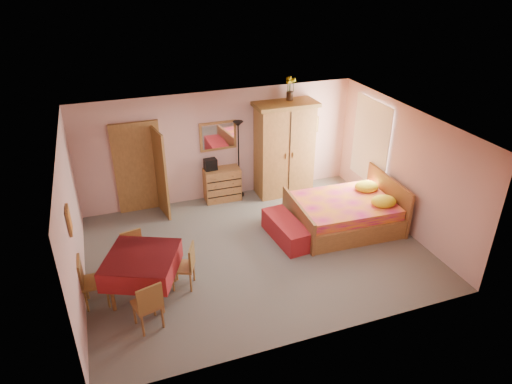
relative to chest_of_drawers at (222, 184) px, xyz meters
name	(u,v)px	position (x,y,z in m)	size (l,w,h in m)	color
floor	(256,250)	(0.04, -2.29, -0.40)	(6.50, 6.50, 0.00)	#69645C
ceiling	(256,127)	(0.04, -2.29, 2.20)	(6.50, 6.50, 0.00)	brown
wall_back	(220,146)	(0.04, 0.21, 0.90)	(6.50, 0.10, 2.60)	#CD9B95
wall_front	(316,270)	(0.04, -4.79, 0.90)	(6.50, 0.10, 2.60)	#CD9B95
wall_left	(72,223)	(-3.21, -2.29, 0.90)	(0.10, 5.00, 2.60)	#CD9B95
wall_right	(403,168)	(3.29, -2.29, 0.90)	(0.10, 5.00, 2.60)	#CD9B95
doorway	(139,168)	(-1.86, 0.18, 0.63)	(1.06, 0.12, 2.15)	#9E6B35
window	(371,142)	(3.25, -1.09, 1.05)	(0.08, 1.40, 1.95)	white
picture_left	(69,220)	(-3.18, -2.89, 1.30)	(0.04, 0.32, 0.42)	orange
picture_back	(313,125)	(2.39, 0.18, 1.15)	(0.30, 0.04, 0.40)	#D8BF59
chest_of_drawers	(222,184)	(0.00, 0.00, 0.00)	(0.85, 0.42, 0.80)	#9A6234
wall_mirror	(218,136)	(0.00, 0.21, 1.15)	(0.87, 0.05, 0.69)	white
stereo	(211,164)	(-0.25, 0.06, 0.53)	(0.28, 0.21, 0.26)	black
floor_lamp	(239,160)	(0.44, 0.08, 0.54)	(0.24, 0.24, 1.89)	black
wardrobe	(284,149)	(1.52, -0.12, 0.74)	(1.45, 0.75, 2.28)	#A26D37
sunflower_vase	(290,88)	(1.67, 0.00, 2.16)	(0.22, 0.22, 0.55)	yellow
bed	(344,206)	(2.11, -2.05, 0.11)	(2.20, 1.73, 1.02)	#C0126D
bench	(286,230)	(0.75, -2.12, -0.18)	(0.49, 1.33, 0.44)	maroon
dining_table	(143,276)	(-2.22, -2.90, 0.01)	(1.13, 1.13, 0.83)	maroon
chair_south	(147,304)	(-2.26, -3.67, 0.05)	(0.41, 0.41, 0.89)	brown
chair_north	(136,255)	(-2.27, -2.26, 0.02)	(0.38, 0.38, 0.84)	#A27537
chair_west	(95,281)	(-3.00, -2.84, 0.06)	(0.42, 0.42, 0.92)	olive
chair_east	(183,266)	(-1.54, -2.88, 0.02)	(0.38, 0.38, 0.84)	#AC743A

